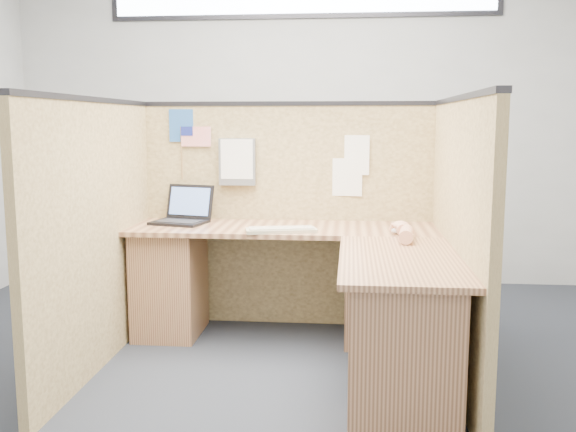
# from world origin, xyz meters

# --- Properties ---
(floor) EXTENTS (5.00, 5.00, 0.00)m
(floor) POSITION_xyz_m (0.00, 0.00, 0.00)
(floor) COLOR #21252F
(floor) RESTS_ON ground
(wall_back) EXTENTS (5.00, 0.00, 5.00)m
(wall_back) POSITION_xyz_m (0.00, 2.25, 1.40)
(wall_back) COLOR #A5A8AA
(wall_back) RESTS_ON floor
(wall_front) EXTENTS (5.00, 0.00, 5.00)m
(wall_front) POSITION_xyz_m (0.00, -2.25, 1.40)
(wall_front) COLOR #A5A8AA
(wall_front) RESTS_ON floor
(cubicle_partitions) EXTENTS (2.06, 1.83, 1.53)m
(cubicle_partitions) POSITION_xyz_m (0.00, 0.43, 0.77)
(cubicle_partitions) COLOR brown
(cubicle_partitions) RESTS_ON floor
(l_desk) EXTENTS (1.95, 1.75, 0.73)m
(l_desk) POSITION_xyz_m (0.18, 0.29, 0.39)
(l_desk) COLOR brown
(l_desk) RESTS_ON floor
(laptop) EXTENTS (0.39, 0.40, 0.24)m
(laptop) POSITION_xyz_m (-0.69, 0.79, 0.79)
(laptop) COLOR black
(laptop) RESTS_ON l_desk
(keyboard) EXTENTS (0.45, 0.24, 0.03)m
(keyboard) POSITION_xyz_m (0.01, 0.48, 0.74)
(keyboard) COLOR tan
(keyboard) RESTS_ON l_desk
(mouse) EXTENTS (0.13, 0.10, 0.05)m
(mouse) POSITION_xyz_m (0.73, 0.48, 0.75)
(mouse) COLOR silver
(mouse) RESTS_ON l_desk
(hand_forearm) EXTENTS (0.12, 0.42, 0.09)m
(hand_forearm) POSITION_xyz_m (0.74, 0.32, 0.77)
(hand_forearm) COLOR tan
(hand_forearm) RESTS_ON l_desk
(blue_poster) EXTENTS (0.16, 0.01, 0.22)m
(blue_poster) POSITION_xyz_m (-0.73, 0.97, 1.37)
(blue_poster) COLOR #22539E
(blue_poster) RESTS_ON cubicle_partitions
(american_flag) EXTENTS (0.21, 0.01, 0.36)m
(american_flag) POSITION_xyz_m (-0.65, 0.96, 1.28)
(american_flag) COLOR olive
(american_flag) RESTS_ON cubicle_partitions
(file_holder) EXTENTS (0.25, 0.05, 0.32)m
(file_holder) POSITION_xyz_m (-0.34, 0.94, 1.13)
(file_holder) COLOR slate
(file_holder) RESTS_ON cubicle_partitions
(paper_left) EXTENTS (0.21, 0.03, 0.26)m
(paper_left) POSITION_xyz_m (0.44, 0.97, 1.17)
(paper_left) COLOR white
(paper_left) RESTS_ON cubicle_partitions
(paper_right) EXTENTS (0.20, 0.02, 0.25)m
(paper_right) POSITION_xyz_m (0.40, 0.97, 1.03)
(paper_right) COLOR white
(paper_right) RESTS_ON cubicle_partitions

